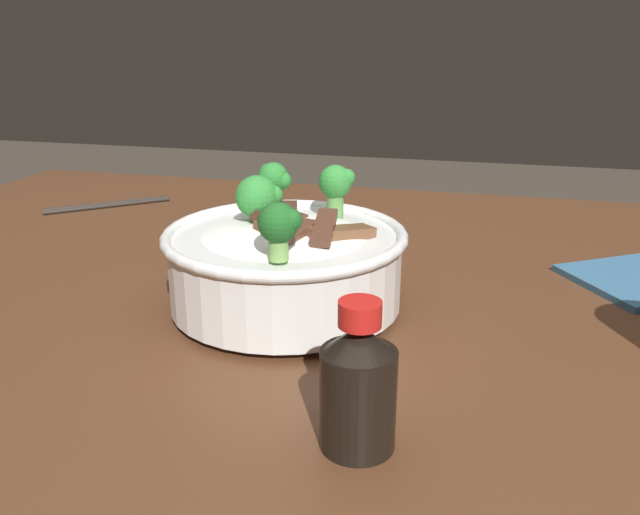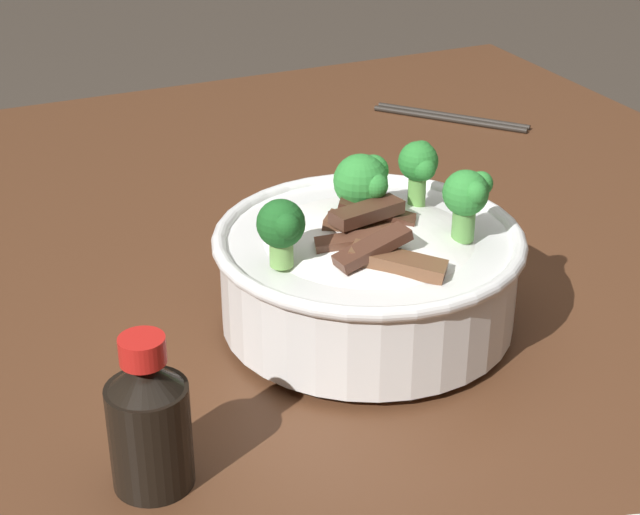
% 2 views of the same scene
% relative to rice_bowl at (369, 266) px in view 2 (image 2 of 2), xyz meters
% --- Properties ---
extents(dining_table, '(1.29, 0.99, 0.81)m').
position_rel_rice_bowl_xyz_m(dining_table, '(-0.06, 0.08, -0.15)').
color(dining_table, '#56331E').
rests_on(dining_table, ground).
extents(rice_bowl, '(0.26, 0.26, 0.15)m').
position_rel_rice_bowl_xyz_m(rice_bowl, '(0.00, 0.00, 0.00)').
color(rice_bowl, white).
rests_on(rice_bowl, dining_table).
extents(chopsticks_pair, '(0.17, 0.15, 0.01)m').
position_rel_rice_bowl_xyz_m(chopsticks_pair, '(-0.42, 0.33, -0.06)').
color(chopsticks_pair, '#28231E').
rests_on(chopsticks_pair, dining_table).
extents(soy_sauce_bottle, '(0.06, 0.06, 0.11)m').
position_rel_rice_bowl_xyz_m(soy_sauce_bottle, '(0.12, -0.22, -0.01)').
color(soy_sauce_bottle, black).
rests_on(soy_sauce_bottle, dining_table).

